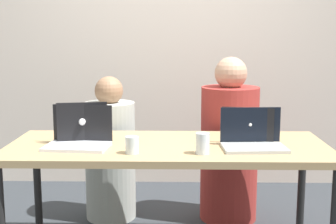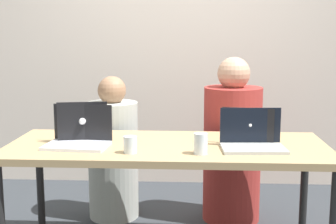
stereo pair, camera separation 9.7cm
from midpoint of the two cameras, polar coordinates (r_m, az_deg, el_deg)
back_wall at (r=4.20m, az=1.76°, el=8.75°), size 4.89×0.10×2.59m
desk at (r=2.78m, az=0.92°, el=-5.08°), size 1.88×0.77×0.71m
person_on_left at (r=3.47m, az=-5.90°, el=-5.29°), size 0.44×0.44×1.05m
person_on_right at (r=3.43m, az=8.62°, el=-4.45°), size 0.45×0.45×1.19m
laptop_front_left at (r=2.76m, az=-9.82°, el=-3.04°), size 0.38×0.29×0.23m
laptop_back_left at (r=2.91m, az=-9.34°, el=-2.31°), size 0.34×0.31×0.25m
laptop_front_right at (r=2.70m, az=11.26°, el=-3.39°), size 0.36×0.27×0.22m
laptop_back_right at (r=2.87m, az=10.72°, el=-2.63°), size 0.34×0.28×0.22m
water_glass_left at (r=2.56m, az=-3.54°, el=-4.14°), size 0.07×0.07×0.09m
water_glass_right at (r=2.54m, az=5.09°, el=-4.04°), size 0.08×0.08×0.11m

